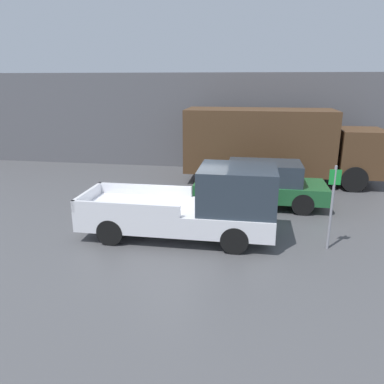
{
  "coord_description": "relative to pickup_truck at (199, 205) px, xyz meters",
  "views": [
    {
      "loc": [
        1.95,
        -10.59,
        4.43
      ],
      "look_at": [
        0.16,
        0.45,
        1.07
      ],
      "focal_mm": 35.0,
      "sensor_mm": 36.0,
      "label": 1
    }
  ],
  "objects": [
    {
      "name": "car",
      "position": [
        1.82,
        3.26,
        -0.16
      ],
      "size": [
        4.67,
        1.83,
        1.62
      ],
      "color": "#1E592D",
      "rests_on": "ground"
    },
    {
      "name": "delivery_truck",
      "position": [
        2.4,
        6.71,
        0.78
      ],
      "size": [
        8.38,
        2.39,
        3.22
      ],
      "color": "#4C331E",
      "rests_on": "ground"
    },
    {
      "name": "newspaper_box",
      "position": [
        1.17,
        8.85,
        -0.5
      ],
      "size": [
        0.45,
        0.4,
        0.98
      ],
      "color": "red",
      "rests_on": "ground"
    },
    {
      "name": "ground_plane",
      "position": [
        -0.52,
        0.55,
        -0.99
      ],
      "size": [
        60.0,
        60.0,
        0.0
      ],
      "primitive_type": "plane",
      "color": "#4C4C4F"
    },
    {
      "name": "parking_sign",
      "position": [
        3.58,
        -0.21,
        0.33
      ],
      "size": [
        0.3,
        0.07,
        2.32
      ],
      "color": "gray",
      "rests_on": "ground"
    },
    {
      "name": "building_wall",
      "position": [
        -0.52,
        9.18,
        1.41
      ],
      "size": [
        28.0,
        0.15,
        4.79
      ],
      "color": "#56565B",
      "rests_on": "ground"
    },
    {
      "name": "pickup_truck",
      "position": [
        0.0,
        0.0,
        0.0
      ],
      "size": [
        5.54,
        2.01,
        2.14
      ],
      "color": "silver",
      "rests_on": "ground"
    }
  ]
}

